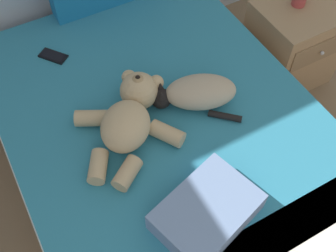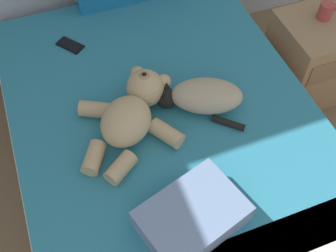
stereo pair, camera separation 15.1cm
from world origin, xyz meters
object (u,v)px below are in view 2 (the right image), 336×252
at_px(nightstand, 314,58).
at_px(mug, 326,11).
at_px(teddy_bear, 132,112).
at_px(throw_pillow, 192,216).
at_px(cat, 203,96).
at_px(bed, 165,143).
at_px(cell_phone, 70,45).

bearing_deg(nightstand, mug, 91.89).
distance_m(teddy_bear, throw_pillow, 0.55).
bearing_deg(throw_pillow, mug, 36.09).
bearing_deg(teddy_bear, nightstand, 11.54).
relative_size(cat, teddy_bear, 0.77).
relative_size(throw_pillow, mug, 3.33).
bearing_deg(bed, cat, -6.23).
relative_size(bed, teddy_bear, 3.62).
bearing_deg(mug, teddy_bear, -166.41).
xyz_separation_m(throw_pillow, mug, (1.16, 0.85, 0.03)).
bearing_deg(cat, throw_pillow, -117.42).
bearing_deg(teddy_bear, bed, 0.33).
bearing_deg(throw_pillow, bed, 80.51).
bearing_deg(cell_phone, mug, -12.91).
height_order(bed, cell_phone, cell_phone).
height_order(teddy_bear, nightstand, teddy_bear).
distance_m(bed, throw_pillow, 0.64).
distance_m(bed, nightstand, 1.10).
xyz_separation_m(teddy_bear, cell_phone, (-0.16, 0.62, -0.08)).
xyz_separation_m(bed, throw_pillow, (-0.09, -0.55, 0.32)).
relative_size(throw_pillow, nightstand, 0.72).
height_order(teddy_bear, cell_phone, teddy_bear).
xyz_separation_m(cat, teddy_bear, (-0.34, 0.02, 0.01)).
distance_m(nightstand, mug, 0.33).
distance_m(cell_phone, nightstand, 1.46).
height_order(bed, cat, cat).
xyz_separation_m(teddy_bear, mug, (1.23, 0.30, -0.00)).
height_order(throw_pillow, mug, mug).
xyz_separation_m(cat, nightstand, (0.89, 0.27, -0.31)).
bearing_deg(nightstand, teddy_bear, -168.46).
distance_m(cat, nightstand, 0.98).
height_order(cat, nightstand, cat).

